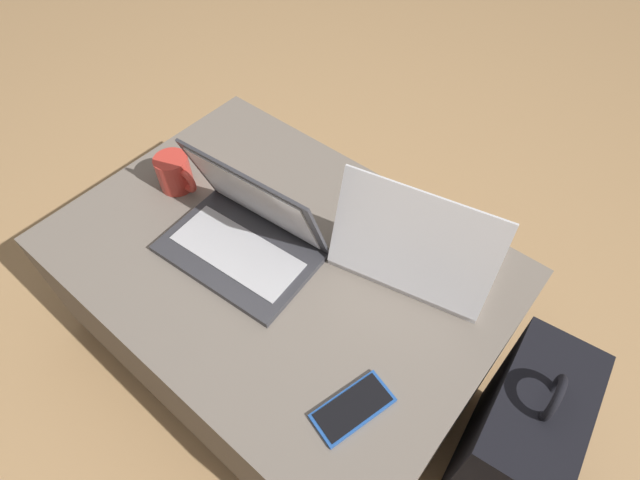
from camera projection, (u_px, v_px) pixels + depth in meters
The scene contains 7 objects.
ground_plane at pixel (287, 338), 1.48m from camera, with size 14.00×14.00×0.00m, color tan.
ottoman at pixel (282, 301), 1.31m from camera, with size 1.02×0.73×0.41m.
laptop_near at pixel (244, 234), 1.13m from camera, with size 0.37×0.26×0.23m.
laptop_far at pixel (416, 249), 1.10m from camera, with size 0.39×0.31×0.25m.
cell_phone at pixel (353, 408), 0.93m from camera, with size 0.11×0.17×0.01m.
backpack at pixel (517, 442), 1.09m from camera, with size 0.24×0.34×0.50m.
coffee_mug at pixel (175, 174), 1.25m from camera, with size 0.12×0.09×0.09m.
Camera 1 is at (0.52, -0.47, 1.34)m, focal length 28.00 mm.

